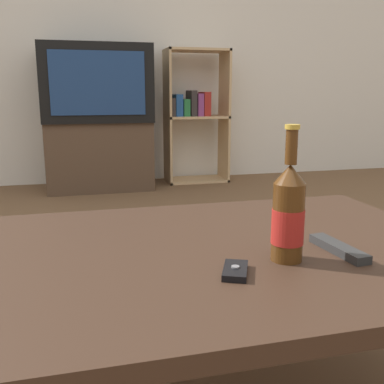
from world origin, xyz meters
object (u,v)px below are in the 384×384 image
at_px(bookshelf, 194,113).
at_px(beer_bottle, 288,214).
at_px(tv_stand, 100,155).
at_px(television, 96,84).
at_px(cell_phone, 235,271).
at_px(remote_control, 339,248).

xyz_separation_m(bookshelf, beer_bottle, (-0.55, -2.93, -0.08)).
height_order(tv_stand, television, television).
distance_m(bookshelf, cell_phone, 3.06).
bearing_deg(beer_bottle, remote_control, 5.43).
bearing_deg(tv_stand, remote_control, -81.67).
relative_size(television, bookshelf, 0.74).
xyz_separation_m(television, remote_control, (0.41, -2.81, -0.42)).
bearing_deg(bookshelf, beer_bottle, -100.68).
xyz_separation_m(bookshelf, remote_control, (-0.41, -2.92, -0.18)).
bearing_deg(cell_phone, tv_stand, 116.10).
bearing_deg(remote_control, tv_stand, 93.00).
relative_size(bookshelf, remote_control, 6.13).
relative_size(beer_bottle, cell_phone, 2.85).
relative_size(television, cell_phone, 7.84).
xyz_separation_m(tv_stand, remote_control, (0.41, -2.82, 0.14)).
height_order(tv_stand, beer_bottle, beer_bottle).
relative_size(tv_stand, beer_bottle, 2.72).
xyz_separation_m(television, bookshelf, (0.82, 0.10, -0.24)).
distance_m(television, bookshelf, 0.86).
bearing_deg(television, beer_bottle, -84.51).
height_order(bookshelf, beer_bottle, bookshelf).
xyz_separation_m(television, cell_phone, (0.13, -2.87, -0.43)).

